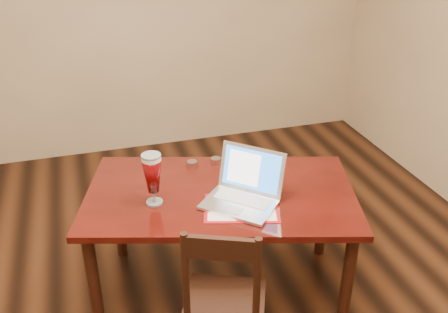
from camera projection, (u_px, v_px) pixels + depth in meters
name	position (u px, v px, depth m)	size (l,w,h in m)	color
room_shell	(177.00, 6.00, 1.78)	(4.51, 5.01, 2.71)	tan
dining_table	(219.00, 203.00, 2.74)	(1.63, 1.20, 0.97)	#490D09
dining_chair	(224.00, 304.00, 2.33)	(0.49, 0.48, 0.89)	black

